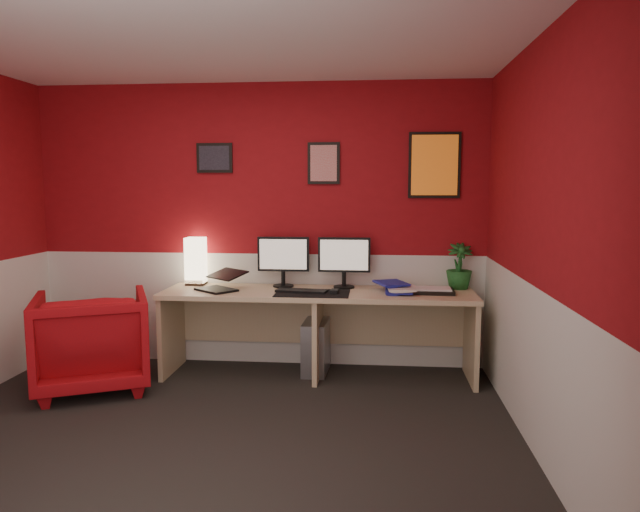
{
  "coord_description": "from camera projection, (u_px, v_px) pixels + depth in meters",
  "views": [
    {
      "loc": [
        1.03,
        -3.37,
        1.6
      ],
      "look_at": [
        0.6,
        1.21,
        1.05
      ],
      "focal_mm": 32.72,
      "sensor_mm": 36.0,
      "label": 1
    }
  ],
  "objects": [
    {
      "name": "ground",
      "position": [
        206.0,
        446.0,
        3.62
      ],
      "size": [
        4.0,
        3.5,
        0.01
      ],
      "primitive_type": "cube",
      "color": "black",
      "rests_on": "ground"
    },
    {
      "name": "ceiling",
      "position": [
        196.0,
        28.0,
        3.32
      ],
      "size": [
        4.0,
        3.5,
        0.01
      ],
      "primitive_type": "cube",
      "color": "white",
      "rests_on": "ground"
    },
    {
      "name": "wall_back",
      "position": [
        259.0,
        226.0,
        5.2
      ],
      "size": [
        4.0,
        0.01,
        2.5
      ],
      "primitive_type": "cube",
      "color": "maroon",
      "rests_on": "ground"
    },
    {
      "name": "wall_front",
      "position": [
        28.0,
        304.0,
        1.74
      ],
      "size": [
        4.0,
        0.01,
        2.5
      ],
      "primitive_type": "cube",
      "color": "maroon",
      "rests_on": "ground"
    },
    {
      "name": "wall_right",
      "position": [
        547.0,
        249.0,
        3.28
      ],
      "size": [
        0.01,
        3.5,
        2.5
      ],
      "primitive_type": "cube",
      "color": "maroon",
      "rests_on": "ground"
    },
    {
      "name": "wainscot_back",
      "position": [
        260.0,
        308.0,
        5.28
      ],
      "size": [
        4.0,
        0.01,
        1.0
      ],
      "primitive_type": "cube",
      "color": "silver",
      "rests_on": "ground"
    },
    {
      "name": "wainscot_right",
      "position": [
        540.0,
        377.0,
        3.37
      ],
      "size": [
        0.01,
        3.5,
        1.0
      ],
      "primitive_type": "cube",
      "color": "silver",
      "rests_on": "ground"
    },
    {
      "name": "desk",
      "position": [
        318.0,
        334.0,
        4.91
      ],
      "size": [
        2.6,
        0.65,
        0.73
      ],
      "primitive_type": "cube",
      "color": "#CCB083",
      "rests_on": "ground"
    },
    {
      "name": "shoji_lamp",
      "position": [
        196.0,
        262.0,
        5.17
      ],
      "size": [
        0.16,
        0.16,
        0.4
      ],
      "primitive_type": "cube",
      "color": "#FFE5B2",
      "rests_on": "desk"
    },
    {
      "name": "laptop",
      "position": [
        216.0,
        278.0,
        4.87
      ],
      "size": [
        0.4,
        0.39,
        0.22
      ],
      "primitive_type": "cube",
      "rotation": [
        0.0,
        0.0,
        -0.7
      ],
      "color": "black",
      "rests_on": "desk"
    },
    {
      "name": "monitor_left",
      "position": [
        283.0,
        254.0,
        5.05
      ],
      "size": [
        0.45,
        0.06,
        0.58
      ],
      "primitive_type": "cube",
      "color": "black",
      "rests_on": "desk"
    },
    {
      "name": "monitor_right",
      "position": [
        344.0,
        254.0,
        4.99
      ],
      "size": [
        0.45,
        0.06,
        0.58
      ],
      "primitive_type": "cube",
      "color": "black",
      "rests_on": "desk"
    },
    {
      "name": "desk_mat",
      "position": [
        313.0,
        293.0,
        4.76
      ],
      "size": [
        0.6,
        0.38,
        0.01
      ],
      "primitive_type": "cube",
      "color": "black",
      "rests_on": "desk"
    },
    {
      "name": "keyboard",
      "position": [
        302.0,
        291.0,
        4.8
      ],
      "size": [
        0.43,
        0.19,
        0.02
      ],
      "primitive_type": "cube",
      "rotation": [
        0.0,
        0.0,
        -0.13
      ],
      "color": "black",
      "rests_on": "desk_mat"
    },
    {
      "name": "mouse",
      "position": [
        335.0,
        291.0,
        4.74
      ],
      "size": [
        0.07,
        0.11,
        0.03
      ],
      "primitive_type": "cube",
      "rotation": [
        0.0,
        0.0,
        -0.1
      ],
      "color": "black",
      "rests_on": "desk_mat"
    },
    {
      "name": "book_bottom",
      "position": [
        385.0,
        291.0,
        4.78
      ],
      "size": [
        0.22,
        0.29,
        0.03
      ],
      "primitive_type": "imported",
      "rotation": [
        0.0,
        0.0,
        -0.0
      ],
      "color": "navy",
      "rests_on": "desk"
    },
    {
      "name": "book_middle",
      "position": [
        388.0,
        288.0,
        4.77
      ],
      "size": [
        0.24,
        0.32,
        0.02
      ],
      "primitive_type": "imported",
      "rotation": [
        0.0,
        0.0,
        0.04
      ],
      "color": "silver",
      "rests_on": "book_bottom"
    },
    {
      "name": "book_top",
      "position": [
        379.0,
        284.0,
        4.82
      ],
      "size": [
        0.32,
        0.36,
        0.03
      ],
      "primitive_type": "imported",
      "rotation": [
        0.0,
        0.0,
        0.37
      ],
      "color": "navy",
      "rests_on": "book_middle"
    },
    {
      "name": "zen_tray",
      "position": [
        432.0,
        291.0,
        4.78
      ],
      "size": [
        0.35,
        0.26,
        0.03
      ],
      "primitive_type": "cube",
      "rotation": [
        0.0,
        0.0,
        -0.02
      ],
      "color": "black",
      "rests_on": "desk"
    },
    {
      "name": "potted_plant",
      "position": [
        459.0,
        266.0,
        4.96
      ],
      "size": [
        0.24,
        0.24,
        0.39
      ],
      "primitive_type": "imported",
      "rotation": [
        0.0,
        0.0,
        0.1
      ],
      "color": "#19591E",
      "rests_on": "desk"
    },
    {
      "name": "pc_tower",
      "position": [
        316.0,
        346.0,
        5.04
      ],
      "size": [
        0.22,
        0.46,
        0.45
      ],
      "primitive_type": "cube",
      "rotation": [
        0.0,
        0.0,
        -0.04
      ],
      "color": "#99999E",
      "rests_on": "ground"
    },
    {
      "name": "armchair",
      "position": [
        92.0,
        341.0,
        4.6
      ],
      "size": [
        1.11,
        1.12,
        0.78
      ],
      "primitive_type": "imported",
      "rotation": [
        0.0,
        0.0,
        3.58
      ],
      "color": "#B60A10",
      "rests_on": "ground"
    },
    {
      "name": "art_left",
      "position": [
        215.0,
        158.0,
        5.15
      ],
      "size": [
        0.32,
        0.02,
        0.26
      ],
      "primitive_type": "cube",
      "color": "black",
      "rests_on": "wall_back"
    },
    {
      "name": "art_center",
      "position": [
        324.0,
        163.0,
        5.06
      ],
      "size": [
        0.28,
        0.02,
        0.36
      ],
      "primitive_type": "cube",
      "color": "red",
      "rests_on": "wall_back"
    },
    {
      "name": "art_right",
      "position": [
        434.0,
        165.0,
        4.98
      ],
      "size": [
        0.44,
        0.02,
        0.56
      ],
      "primitive_type": "cube",
      "color": "orange",
      "rests_on": "wall_back"
    }
  ]
}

